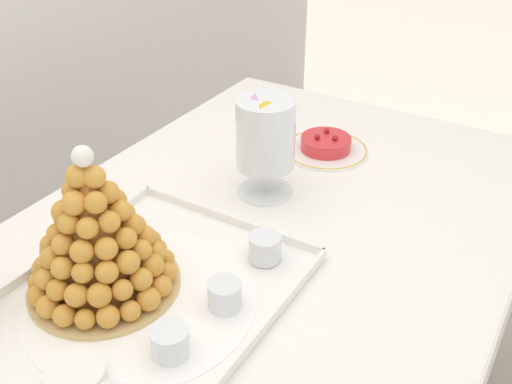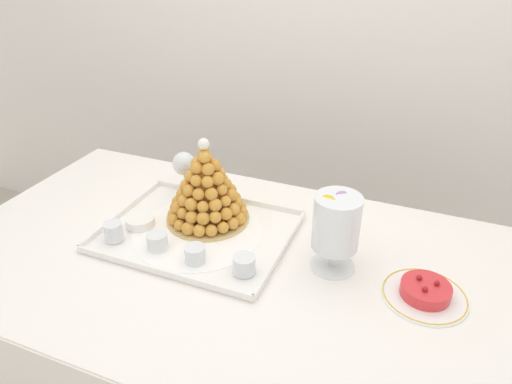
% 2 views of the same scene
% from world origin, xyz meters
% --- Properties ---
extents(buffet_table, '(1.65, 0.92, 0.79)m').
position_xyz_m(buffet_table, '(0.00, 0.00, 0.68)').
color(buffet_table, brown).
rests_on(buffet_table, ground_plane).
extents(serving_tray, '(0.54, 0.42, 0.02)m').
position_xyz_m(serving_tray, '(-0.14, 0.06, 0.79)').
color(serving_tray, white).
rests_on(serving_tray, buffet_table).
extents(croquembouche, '(0.26, 0.26, 0.27)m').
position_xyz_m(croquembouche, '(-0.15, 0.14, 0.90)').
color(croquembouche, tan).
rests_on(croquembouche, serving_tray).
extents(dessert_cup_mid_left, '(0.06, 0.06, 0.05)m').
position_xyz_m(dessert_cup_mid_left, '(-0.21, -0.05, 0.82)').
color(dessert_cup_mid_left, silver).
rests_on(dessert_cup_mid_left, serving_tray).
extents(dessert_cup_centre, '(0.06, 0.06, 0.05)m').
position_xyz_m(dessert_cup_centre, '(-0.08, -0.06, 0.82)').
color(dessert_cup_centre, silver).
rests_on(dessert_cup_centre, serving_tray).
extents(dessert_cup_mid_right, '(0.06, 0.06, 0.05)m').
position_xyz_m(dessert_cup_mid_right, '(0.06, -0.06, 0.82)').
color(dessert_cup_mid_right, silver).
rests_on(dessert_cup_mid_right, serving_tray).
extents(creme_brulee_ramekin, '(0.09, 0.09, 0.03)m').
position_xyz_m(creme_brulee_ramekin, '(-0.32, 0.03, 0.81)').
color(creme_brulee_ramekin, white).
rests_on(creme_brulee_ramekin, serving_tray).
extents(macaron_goblet, '(0.12, 0.12, 0.23)m').
position_xyz_m(macaron_goblet, '(0.26, 0.06, 0.92)').
color(macaron_goblet, white).
rests_on(macaron_goblet, buffet_table).
extents(fruit_tart_plate, '(0.21, 0.21, 0.05)m').
position_xyz_m(fruit_tart_plate, '(0.50, 0.03, 0.80)').
color(fruit_tart_plate, white).
rests_on(fruit_tart_plate, buffet_table).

